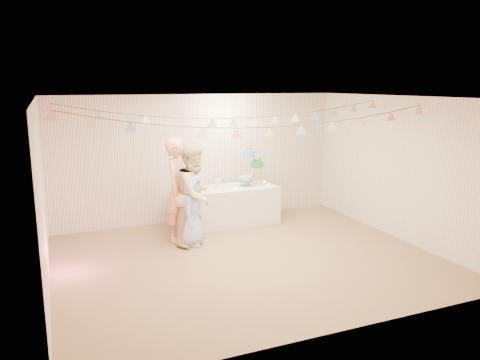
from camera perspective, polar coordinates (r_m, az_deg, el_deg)
name	(u,v)px	position (r m, az deg, el deg)	size (l,w,h in m)	color
floor	(247,259)	(7.74, 0.90, -9.61)	(6.00, 6.00, 0.00)	brown
ceiling	(248,98)	(7.21, 0.97, 10.02)	(6.00, 6.00, 0.00)	white
back_wall	(200,158)	(9.68, -4.94, 2.66)	(6.00, 6.00, 0.00)	white
front_wall	(338,224)	(5.24, 11.88, -5.33)	(6.00, 6.00, 0.00)	white
left_wall	(42,199)	(6.79, -23.02, -2.11)	(5.00, 5.00, 0.00)	white
right_wall	(399,168)	(8.97, 18.83, 1.36)	(5.00, 5.00, 0.00)	white
table	(227,206)	(9.49, -1.58, -3.15)	(2.03, 0.81, 0.76)	silver
cake_stand	(251,167)	(9.58, 1.37, 1.53)	(0.67, 0.39, 0.74)	silver
cake_bottom	(246,182)	(9.52, 0.68, -0.28)	(0.31, 0.31, 0.15)	teal
cake_middle	(257,167)	(9.74, 2.12, 1.60)	(0.27, 0.27, 0.22)	#1C8238
cake_top_tier	(249,156)	(9.49, 1.12, 2.99)	(0.25, 0.25, 0.19)	#4892E3
platter	(199,191)	(9.17, -5.00, -1.29)	(0.34, 0.34, 0.02)	white
posy	(218,184)	(9.37, -2.73, -0.48)	(0.15, 0.15, 0.17)	white
person_adult_a	(179,190)	(8.47, -7.49, -1.19)	(0.68, 0.45, 1.87)	#FC9F84
person_adult_b	(195,195)	(8.26, -5.53, -1.78)	(0.87, 0.68, 1.79)	#DEC989
person_child	(192,210)	(8.24, -5.87, -3.71)	(0.62, 0.40, 1.26)	#A3B6E7
bunting_back	(223,110)	(8.24, -2.10, 8.48)	(5.60, 1.10, 0.40)	pink
bunting_front	(253,117)	(7.04, 1.61, 7.69)	(5.60, 0.90, 0.36)	#72A5E5
tealight_0	(191,192)	(9.01, -6.01, -1.43)	(0.04, 0.04, 0.03)	#FFD88C
tealight_1	(208,186)	(9.45, -3.96, -0.78)	(0.04, 0.04, 0.03)	#FFD88C
tealight_2	(236,189)	(9.24, -0.53, -1.05)	(0.04, 0.04, 0.03)	#FFD88C
tealight_3	(239,183)	(9.73, -0.13, -0.39)	(0.04, 0.04, 0.03)	#FFD88C
tealight_4	(268,185)	(9.56, 3.39, -0.63)	(0.04, 0.04, 0.03)	#FFD88C
tealight_5	(264,182)	(9.88, 2.98, -0.22)	(0.04, 0.04, 0.03)	#FFD88C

